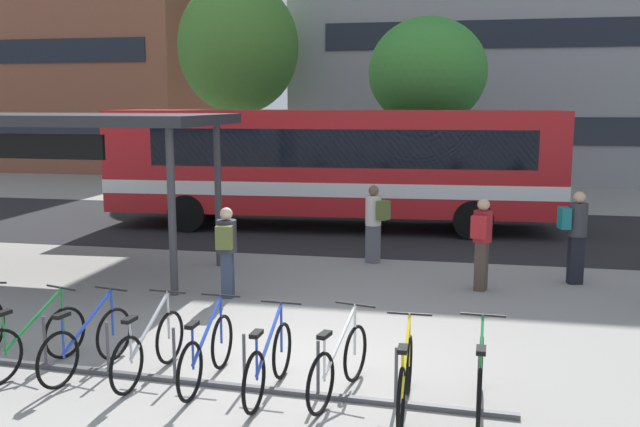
{
  "coord_description": "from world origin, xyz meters",
  "views": [
    {
      "loc": [
        2.02,
        -8.29,
        3.41
      ],
      "look_at": [
        -0.44,
        4.16,
        1.35
      ],
      "focal_mm": 38.57,
      "sensor_mm": 36.0,
      "label": 1
    }
  ],
  "objects": [
    {
      "name": "commuter_olive_pack_5",
      "position": [
        0.37,
        6.05,
        0.96
      ],
      "size": [
        0.61,
        0.53,
        1.67
      ],
      "rotation": [
        0.0,
        0.0,
        2.6
      ],
      "color": "#565660",
      "rests_on": "ground"
    },
    {
      "name": "parked_bicycle_blue_2",
      "position": [
        -2.49,
        -0.7,
        0.38
      ],
      "size": [
        0.55,
        1.7,
        0.99
      ],
      "rotation": [
        0.0,
        0.0,
        1.37
      ],
      "color": "black",
      "rests_on": "ground"
    },
    {
      "name": "bus_lane_asphalt",
      "position": [
        0.0,
        10.03,
        0.0
      ],
      "size": [
        80.0,
        7.2,
        0.01
      ],
      "primitive_type": "cube",
      "color": "#232326",
      "rests_on": "ground"
    },
    {
      "name": "parked_bicycle_green_8",
      "position": [
        2.36,
        -0.92,
        0.38
      ],
      "size": [
        0.52,
        1.72,
        0.99
      ],
      "rotation": [
        0.0,
        0.0,
        1.52
      ],
      "color": "black",
      "rests_on": "ground"
    },
    {
      "name": "parked_bicycle_green_1",
      "position": [
        -3.21,
        -0.77,
        0.38
      ],
      "size": [
        0.66,
        1.66,
        0.99
      ],
      "rotation": [
        0.0,
        0.0,
        1.28
      ],
      "color": "black",
      "rests_on": "ground"
    },
    {
      "name": "ground",
      "position": [
        0.0,
        0.0,
        0.0
      ],
      "size": [
        200.0,
        200.0,
        0.0
      ],
      "primitive_type": "plane",
      "color": "gray"
    },
    {
      "name": "parked_bicycle_blue_5",
      "position": [
        -0.06,
        -0.88,
        0.38
      ],
      "size": [
        0.52,
        1.72,
        0.99
      ],
      "rotation": [
        0.0,
        0.0,
        1.51
      ],
      "color": "black",
      "rests_on": "ground"
    },
    {
      "name": "street_tree_0",
      "position": [
        1.04,
        14.66,
        4.36
      ],
      "size": [
        3.83,
        3.83,
        6.14
      ],
      "color": "brown",
      "rests_on": "ground"
    },
    {
      "name": "city_bus",
      "position": [
        -1.35,
        10.03,
        1.78
      ],
      "size": [
        12.14,
        3.22,
        3.2
      ],
      "rotation": [
        0.0,
        0.0,
        3.2
      ],
      "color": "red",
      "rests_on": "ground"
    },
    {
      "name": "bike_rack",
      "position": [
        -0.84,
        -0.8,
        0.1
      ],
      "size": [
        7.27,
        0.47,
        0.7
      ],
      "rotation": [
        0.0,
        0.0,
        -0.05
      ],
      "color": "#47474C",
      "rests_on": "ground"
    },
    {
      "name": "street_tree_1",
      "position": [
        -6.48,
        18.17,
        5.54
      ],
      "size": [
        4.72,
        4.72,
        8.15
      ],
      "color": "brown",
      "rests_on": "ground"
    },
    {
      "name": "building_left_wing",
      "position": [
        -19.48,
        28.1,
        9.03
      ],
      "size": [
        17.08,
        13.24,
        18.06
      ],
      "color": "brown",
      "rests_on": "ground"
    },
    {
      "name": "commuter_teal_pack_4",
      "position": [
        4.28,
        5.09,
        1.02
      ],
      "size": [
        0.57,
        0.41,
        1.77
      ],
      "rotation": [
        0.0,
        0.0,
        0.2
      ],
      "color": "black",
      "rests_on": "ground"
    },
    {
      "name": "parked_bicycle_silver_3",
      "position": [
        -1.66,
        -0.69,
        0.38
      ],
      "size": [
        0.52,
        1.72,
        0.99
      ],
      "rotation": [
        0.0,
        0.0,
        1.47
      ],
      "color": "black",
      "rests_on": "ground"
    },
    {
      "name": "commuter_red_pack_3",
      "position": [
        2.53,
        4.25,
        0.98
      ],
      "size": [
        0.43,
        0.58,
        1.7
      ],
      "rotation": [
        0.0,
        0.0,
        1.31
      ],
      "color": "#47382D",
      "rests_on": "ground"
    },
    {
      "name": "parked_bicycle_white_6",
      "position": [
        0.76,
        -0.78,
        0.38
      ],
      "size": [
        0.6,
        1.69,
        0.99
      ],
      "rotation": [
        0.0,
        0.0,
        1.33
      ],
      "color": "black",
      "rests_on": "ground"
    },
    {
      "name": "parked_bicycle_blue_4",
      "position": [
        -0.89,
        -0.72,
        0.38
      ],
      "size": [
        0.52,
        1.72,
        0.99
      ],
      "rotation": [
        0.0,
        0.0,
        1.54
      ],
      "color": "black",
      "rests_on": "ground"
    },
    {
      "name": "transit_shelter",
      "position": [
        -6.07,
        4.06,
        2.99
      ],
      "size": [
        7.33,
        3.22,
        3.18
      ],
      "rotation": [
        0.0,
        0.0,
        -0.02
      ],
      "color": "#38383D",
      "rests_on": "ground"
    },
    {
      "name": "parked_bicycle_yellow_7",
      "position": [
        1.54,
        -1.04,
        0.38
      ],
      "size": [
        0.52,
        1.72,
        0.99
      ],
      "rotation": [
        0.0,
        0.0,
        1.56
      ],
      "color": "black",
      "rests_on": "ground"
    },
    {
      "name": "commuter_olive_pack_0",
      "position": [
        -1.86,
        2.91,
        0.92
      ],
      "size": [
        0.39,
        0.56,
        1.61
      ],
      "rotation": [
        0.0,
        0.0,
        1.73
      ],
      "color": "#2D3851",
      "rests_on": "ground"
    }
  ]
}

